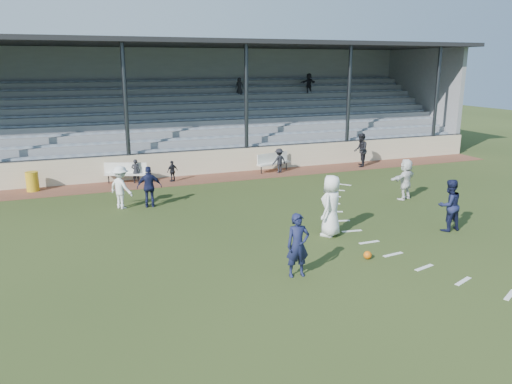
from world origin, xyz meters
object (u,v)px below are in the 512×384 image
at_px(player_white_lead, 331,206).
at_px(trash_bin, 32,181).
at_px(bench_right, 273,160).
at_px(official, 361,150).
at_px(football, 368,255).
at_px(player_navy_lead, 298,245).
at_px(bench_left, 126,171).

bearing_deg(player_white_lead, trash_bin, -87.40).
distance_m(bench_right, trash_bin, 11.48).
relative_size(player_white_lead, official, 1.11).
relative_size(bench_right, football, 8.64).
relative_size(player_navy_lead, official, 0.95).
distance_m(bench_left, player_white_lead, 11.24).
bearing_deg(player_navy_lead, official, 56.28).
xyz_separation_m(player_white_lead, official, (7.03, 9.26, -0.08)).
xyz_separation_m(bench_left, trash_bin, (-4.03, -0.12, -0.14)).
bearing_deg(official, bench_right, -64.33).
relative_size(football, official, 0.13).
bearing_deg(player_navy_lead, bench_right, 74.75).
bearing_deg(trash_bin, bench_left, 1.64).
height_order(player_white_lead, official, player_white_lead).
distance_m(bench_left, player_navy_lead, 12.76).
relative_size(bench_right, player_navy_lead, 1.18).
xyz_separation_m(bench_right, official, (4.88, -0.58, 0.34)).
bearing_deg(trash_bin, football, -52.10).
xyz_separation_m(football, player_navy_lead, (-2.40, -0.34, 0.74)).
relative_size(bench_left, football, 8.56).
height_order(trash_bin, player_white_lead, player_white_lead).
bearing_deg(player_navy_lead, bench_left, 108.06).
relative_size(football, player_navy_lead, 0.14).
distance_m(bench_right, official, 4.93).
height_order(bench_right, official, official).
xyz_separation_m(bench_right, player_white_lead, (-2.15, -9.84, 0.42)).
height_order(football, player_navy_lead, player_navy_lead).
distance_m(football, official, 13.47).
height_order(bench_left, player_navy_lead, player_navy_lead).
bearing_deg(trash_bin, bench_right, 0.29).
relative_size(player_white_lead, player_navy_lead, 1.17).
distance_m(trash_bin, football, 15.18).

